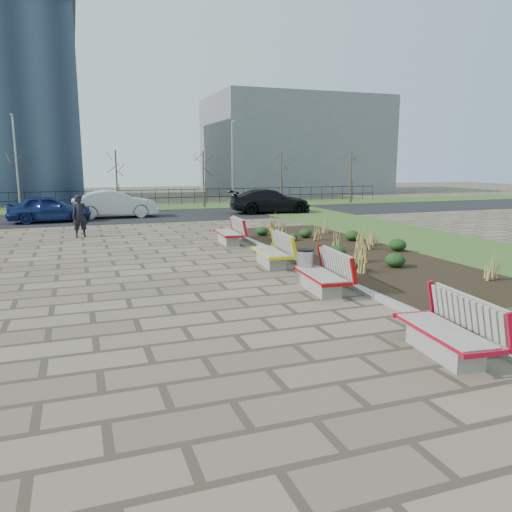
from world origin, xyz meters
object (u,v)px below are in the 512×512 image
object	(u,v)px
bench_b	(321,272)
litter_bin	(305,267)
bench_c	(271,250)
car_blue	(49,209)
lamp_east	(232,165)
bench_d	(228,231)
car_silver	(115,204)
car_black	(270,201)
pedestrian	(80,216)
bench_a	(445,327)
lamp_west	(17,165)

from	to	relation	value
bench_b	litter_bin	distance (m)	0.94
bench_c	car_blue	xyz separation A→B (m)	(-7.07, 14.88, 0.25)
lamp_east	car_blue	bearing A→B (deg)	-156.14
bench_d	car_silver	distance (m)	11.92
car_black	pedestrian	bearing A→B (deg)	126.18
car_blue	car_silver	xyz separation A→B (m)	(3.55, 1.15, 0.06)
bench_b	car_blue	bearing A→B (deg)	116.41
bench_d	car_blue	size ratio (longest dim) A/B	0.49
bench_a	bench_d	xyz separation A→B (m)	(0.00, 12.59, 0.00)
car_silver	lamp_east	size ratio (longest dim) A/B	0.81
bench_b	litter_bin	size ratio (longest dim) A/B	2.30
bench_a	bench_c	xyz separation A→B (m)	(0.00, 7.94, 0.00)
car_blue	lamp_west	xyz separation A→B (m)	(-1.93, 5.34, 2.29)
bench_c	bench_d	world-z (taller)	same
car_blue	car_silver	world-z (taller)	car_silver
bench_b	car_black	size ratio (longest dim) A/B	0.40
car_blue	car_silver	bearing A→B (deg)	-76.08
car_blue	car_black	size ratio (longest dim) A/B	0.83
lamp_west	bench_d	bearing A→B (deg)	-59.97
bench_a	car_silver	distance (m)	24.23
bench_b	bench_d	xyz separation A→B (m)	(0.00, 8.07, 0.00)
bench_a	bench_d	size ratio (longest dim) A/B	1.00
lamp_east	bench_b	bearing A→B (deg)	-101.94
bench_a	bench_d	distance (m)	12.59
bench_d	bench_b	bearing A→B (deg)	-87.26
bench_a	bench_c	size ratio (longest dim) A/B	1.00
car_black	bench_b	bearing A→B (deg)	167.73
bench_d	car_black	size ratio (longest dim) A/B	0.40
pedestrian	car_blue	bearing A→B (deg)	94.86
bench_c	car_silver	world-z (taller)	car_silver
litter_bin	car_blue	bearing A→B (deg)	112.17
bench_c	bench_a	bearing A→B (deg)	-85.25
bench_a	lamp_east	distance (m)	28.71
bench_d	pedestrian	world-z (taller)	pedestrian
pedestrian	car_silver	bearing A→B (deg)	66.11
bench_c	car_blue	distance (m)	16.47
lamp_west	lamp_east	distance (m)	14.00
lamp_west	car_blue	bearing A→B (deg)	-70.10
bench_a	car_black	bearing A→B (deg)	81.71
bench_c	car_silver	bearing A→B (deg)	107.13
car_silver	lamp_west	xyz separation A→B (m)	(-5.48, 4.18, 2.22)
bench_b	litter_bin	world-z (taller)	bench_b
bench_a	pedestrian	world-z (taller)	pedestrian
bench_b	litter_bin	bearing A→B (deg)	94.70
bench_a	car_black	distance (m)	24.16
pedestrian	car_silver	xyz separation A→B (m)	(2.03, 7.47, -0.10)
pedestrian	car_black	size ratio (longest dim) A/B	0.35
lamp_east	car_black	bearing A→B (deg)	-77.54
bench_a	pedestrian	size ratio (longest dim) A/B	1.14
car_black	lamp_west	distance (m)	15.95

